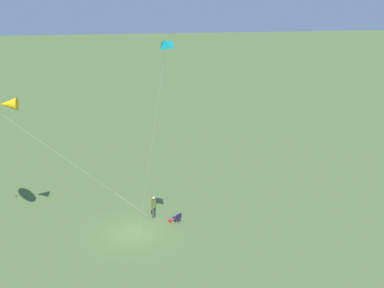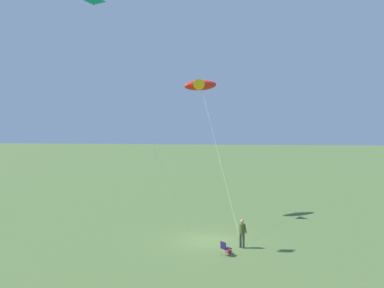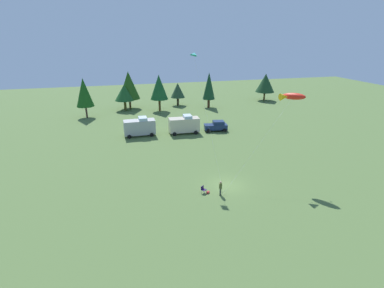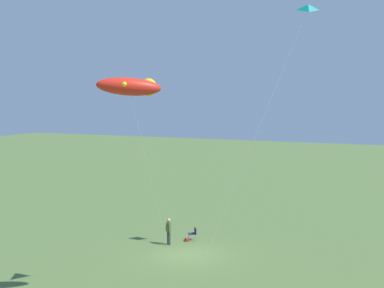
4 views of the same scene
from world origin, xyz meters
name	(u,v)px [view 1 (image 1 of 4)]	position (x,y,z in m)	size (l,w,h in m)	color
ground_plane	(133,232)	(0.00, 0.00, 0.00)	(160.00, 160.00, 0.00)	#506A37
person_kite_flyer	(154,205)	(-1.53, -2.01, 1.02)	(0.48, 0.54, 1.74)	#384237
folding_chair	(178,217)	(-3.24, -1.02, 0.49)	(0.67, 0.67, 0.82)	#261849
backpack_on_grass	(171,220)	(-2.74, -1.24, 0.11)	(0.32, 0.22, 0.22)	#B32A2A
kite_delta_teal	(164,45)	(-2.25, 6.60, 14.63)	(2.45, 6.11, 15.00)	#0E8E8C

